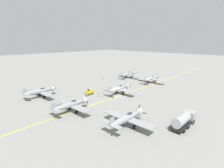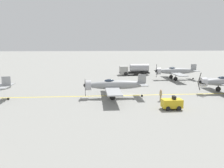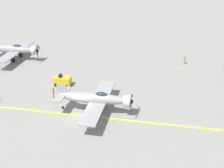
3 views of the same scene
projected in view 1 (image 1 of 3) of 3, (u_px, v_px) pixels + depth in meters
ground_plane at (118, 96)px, 55.77m from camera, size 400.00×400.00×0.00m
taxiway_stripe at (118, 96)px, 55.77m from camera, size 0.30×160.00×0.01m
airplane_near_left at (40, 91)px, 54.14m from camera, size 12.00×9.98×3.65m
airplane_near_right at (127, 118)px, 35.47m from camera, size 12.00×9.98×3.67m
airplane_mid_center at (119, 88)px, 57.45m from camera, size 12.00×9.98×3.65m
airplane_far_left at (128, 74)px, 82.13m from camera, size 12.00×9.98×3.65m
airplane_far_center at (151, 78)px, 72.36m from camera, size 12.00×9.98×3.65m
airplane_near_center at (71, 105)px, 42.88m from camera, size 12.00×9.98×3.68m
fuel_tanker at (184, 120)px, 35.91m from camera, size 2.67×8.00×2.98m
tow_tractor at (89, 92)px, 57.34m from camera, size 1.57×2.60×1.79m
ground_crew_walking at (98, 94)px, 54.59m from camera, size 0.38×0.38×1.74m
ground_crew_inspecting at (103, 78)px, 78.71m from camera, size 0.39×0.39×1.79m
traffic_cone at (103, 80)px, 78.09m from camera, size 0.36×0.36×0.55m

